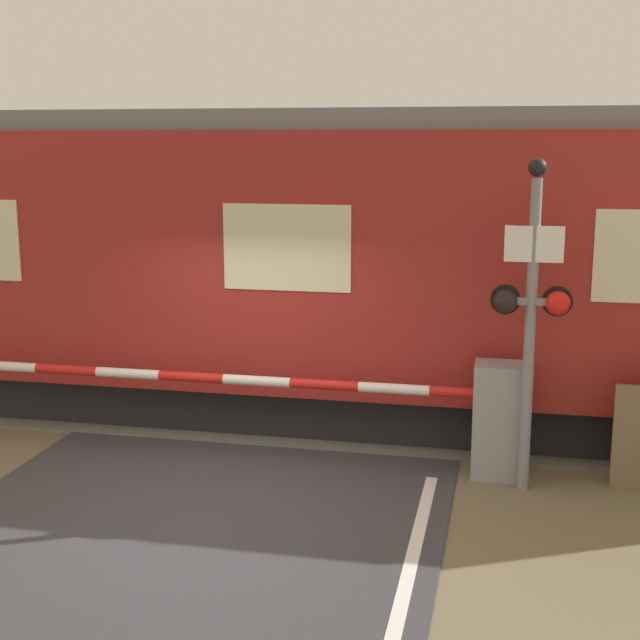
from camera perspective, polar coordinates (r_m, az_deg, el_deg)
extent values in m
plane|color=#6B6047|center=(9.19, -6.91, -11.33)|extent=(80.00, 80.00, 0.00)
cube|color=#666056|center=(12.07, -1.97, -5.56)|extent=(36.00, 3.20, 0.03)
cube|color=#595451|center=(11.38, -2.86, -6.28)|extent=(36.00, 0.08, 0.10)
cube|color=#595451|center=(12.72, -1.18, -4.35)|extent=(36.00, 0.08, 0.10)
cube|color=black|center=(11.91, -0.27, -4.36)|extent=(13.56, 2.57, 0.60)
cube|color=maroon|center=(11.54, -0.28, 4.40)|extent=(14.74, 3.03, 3.05)
cube|color=slate|center=(11.46, -0.29, 12.59)|extent=(14.44, 2.79, 0.24)
cube|color=beige|center=(10.04, -2.15, 4.65)|extent=(1.47, 0.02, 0.98)
cube|color=gray|center=(9.70, 11.55, -6.32)|extent=(0.60, 0.44, 1.24)
cylinder|color=gray|center=(9.62, 11.61, -4.72)|extent=(0.16, 0.16, 0.18)
cylinder|color=red|center=(9.63, 9.32, -4.62)|extent=(0.77, 0.11, 0.11)
cylinder|color=white|center=(9.69, 4.75, -4.40)|extent=(0.77, 0.11, 0.11)
cylinder|color=red|center=(9.82, 0.27, -4.16)|extent=(0.77, 0.11, 0.11)
cylinder|color=white|center=(10.00, -4.07, -3.90)|extent=(0.77, 0.11, 0.11)
cylinder|color=red|center=(10.23, -8.22, -3.63)|extent=(0.77, 0.11, 0.11)
cylinder|color=white|center=(10.52, -12.17, -3.36)|extent=(0.77, 0.11, 0.11)
cylinder|color=red|center=(10.85, -15.89, -3.08)|extent=(0.77, 0.11, 0.11)
cylinder|color=white|center=(11.23, -19.38, -2.81)|extent=(0.77, 0.11, 0.11)
cylinder|color=gray|center=(9.14, 13.26, -1.19)|extent=(0.11, 0.11, 3.18)
cube|color=gray|center=(9.07, 13.37, 1.17)|extent=(0.63, 0.07, 0.07)
sphere|color=black|center=(9.02, 11.77, 1.18)|extent=(0.24, 0.24, 0.24)
sphere|color=red|center=(9.03, 14.98, 1.05)|extent=(0.24, 0.24, 0.24)
cylinder|color=black|center=(9.12, 11.78, 1.30)|extent=(0.30, 0.06, 0.30)
cylinder|color=black|center=(9.14, 14.95, 1.17)|extent=(0.30, 0.06, 0.30)
cube|color=white|center=(8.95, 13.55, 4.74)|extent=(0.57, 0.02, 0.35)
sphere|color=black|center=(8.93, 13.76, 9.46)|extent=(0.18, 0.18, 0.18)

